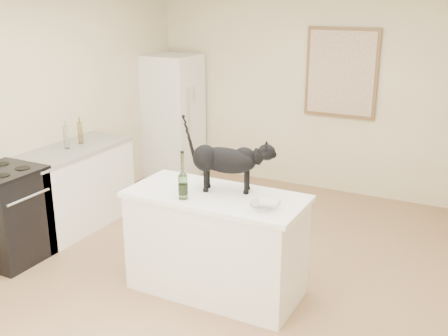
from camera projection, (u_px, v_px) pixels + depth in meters
floor at (217, 277)px, 4.93m from camera, size 5.50×5.50×0.00m
wall_back at (318, 91)px, 6.85m from camera, size 4.50×0.00×4.50m
wall_left at (24, 114)px, 5.51m from camera, size 0.00×5.50×5.50m
island_base at (216, 245)px, 4.58m from camera, size 1.44×0.67×0.86m
island_top at (216, 196)px, 4.44m from camera, size 1.50×0.70×0.04m
left_cabinets at (74, 189)px, 5.90m from camera, size 0.60×1.40×0.86m
left_countertop at (70, 150)px, 5.76m from camera, size 0.62×1.44×0.04m
stove at (8, 216)px, 5.13m from camera, size 0.60×0.60×0.90m
fridge at (173, 116)px, 7.50m from camera, size 0.68×0.68×1.70m
artwork_frame at (341, 73)px, 6.61m from camera, size 0.90×0.03×1.10m
artwork_canvas at (341, 73)px, 6.60m from camera, size 0.82×0.00×1.02m
black_cat at (225, 164)px, 4.44m from camera, size 0.71×0.41×0.48m
wine_bottle at (183, 178)px, 4.28m from camera, size 0.10×0.10×0.35m
glass_bowl at (265, 206)px, 4.11m from camera, size 0.24×0.24×0.06m
fridge_paper at (196, 95)px, 7.31m from camera, size 0.06×0.15×0.20m
counter_bottle_cluster at (73, 135)px, 5.80m from camera, size 0.07×0.29×0.25m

